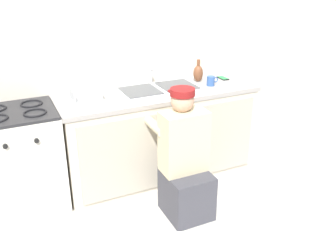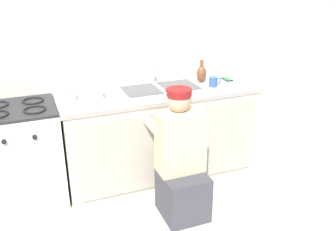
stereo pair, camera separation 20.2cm
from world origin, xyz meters
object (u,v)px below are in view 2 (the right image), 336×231
coffee_mug (214,82)px  cell_phone (227,79)px  plumber_person (181,165)px  stove_range (23,155)px  dish_rack_tray (87,96)px  sink_double_basin (160,89)px  vase_decorative (201,73)px

coffee_mug → cell_phone: coffee_mug is taller
plumber_person → coffee_mug: plumber_person is taller
stove_range → coffee_mug: (1.84, -0.05, 0.48)m
plumber_person → dish_rack_tray: (-0.61, 0.74, 0.45)m
sink_double_basin → stove_range: 1.37m
vase_decorative → cell_phone: bearing=-5.7°
coffee_mug → vase_decorative: 0.19m
sink_double_basin → cell_phone: (0.79, 0.10, -0.01)m
plumber_person → vase_decorative: size_ratio=4.80×
dish_rack_tray → vase_decorative: size_ratio=1.22×
stove_range → dish_rack_tray: bearing=4.1°
plumber_person → sink_double_basin: bearing=83.5°
sink_double_basin → stove_range: bearing=-179.9°
plumber_person → dish_rack_tray: bearing=129.7°
sink_double_basin → coffee_mug: size_ratio=6.35×
plumber_person → cell_phone: size_ratio=7.89×
sink_double_basin → coffee_mug: 0.55m
coffee_mug → vase_decorative: (-0.04, 0.18, 0.04)m
stove_range → coffee_mug: 1.90m
plumber_person → vase_decorative: (0.58, 0.83, 0.51)m
stove_range → plumber_person: 1.40m
stove_range → coffee_mug: bearing=-1.5°
sink_double_basin → dish_rack_tray: size_ratio=2.86×
vase_decorative → cell_phone: size_ratio=1.64×
dish_rack_tray → cell_phone: bearing=2.4°
coffee_mug → cell_phone: (0.24, 0.15, -0.04)m
stove_range → cell_phone: size_ratio=6.47×
sink_double_basin → vase_decorative: size_ratio=3.48×
vase_decorative → sink_double_basin: bearing=-165.3°
coffee_mug → cell_phone: size_ratio=0.90×
stove_range → vase_decorative: 1.87m
dish_rack_tray → coffee_mug: 1.24m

